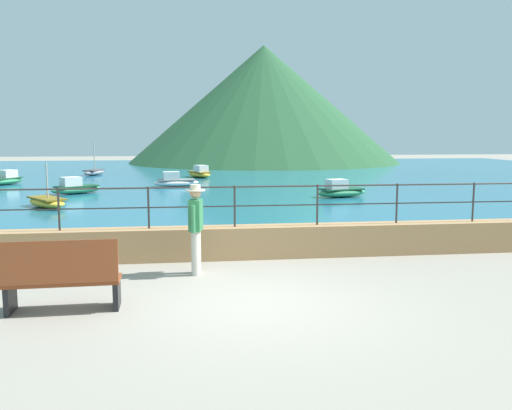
{
  "coord_description": "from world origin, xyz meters",
  "views": [
    {
      "loc": [
        -1.02,
        -8.25,
        2.7
      ],
      "look_at": [
        0.53,
        3.7,
        1.1
      ],
      "focal_mm": 37.49,
      "sensor_mm": 36.0,
      "label": 1
    }
  ],
  "objects_px": {
    "boat_0": "(75,188)",
    "boat_4": "(200,173)",
    "person_walking": "(196,224)",
    "boat_3": "(5,179)",
    "boat_1": "(340,191)",
    "boat_5": "(175,181)",
    "boat_2": "(47,202)",
    "boat_6": "(94,172)",
    "bench_main": "(62,276)"
  },
  "relations": [
    {
      "from": "person_walking",
      "to": "boat_1",
      "type": "xyz_separation_m",
      "value": [
        6.31,
        11.67,
        -0.65
      ]
    },
    {
      "from": "boat_1",
      "to": "boat_2",
      "type": "relative_size",
      "value": 1.03
    },
    {
      "from": "boat_5",
      "to": "boat_6",
      "type": "xyz_separation_m",
      "value": [
        -5.42,
        8.48,
        -0.06
      ]
    },
    {
      "from": "boat_4",
      "to": "boat_5",
      "type": "height_order",
      "value": "same"
    },
    {
      "from": "boat_0",
      "to": "boat_2",
      "type": "distance_m",
      "value": 4.54
    },
    {
      "from": "boat_0",
      "to": "bench_main",
      "type": "bearing_deg",
      "value": -79.49
    },
    {
      "from": "person_walking",
      "to": "boat_2",
      "type": "height_order",
      "value": "person_walking"
    },
    {
      "from": "person_walking",
      "to": "boat_6",
      "type": "xyz_separation_m",
      "value": [
        -6.15,
        25.74,
        -0.71
      ]
    },
    {
      "from": "boat_4",
      "to": "boat_6",
      "type": "distance_m",
      "value": 7.35
    },
    {
      "from": "boat_2",
      "to": "boat_6",
      "type": "relative_size",
      "value": 0.97
    },
    {
      "from": "person_walking",
      "to": "boat_5",
      "type": "xyz_separation_m",
      "value": [
        -0.73,
        17.25,
        -0.65
      ]
    },
    {
      "from": "boat_2",
      "to": "boat_4",
      "type": "height_order",
      "value": "boat_2"
    },
    {
      "from": "boat_4",
      "to": "boat_0",
      "type": "bearing_deg",
      "value": -124.12
    },
    {
      "from": "bench_main",
      "to": "boat_2",
      "type": "distance_m",
      "value": 12.31
    },
    {
      "from": "person_walking",
      "to": "boat_5",
      "type": "height_order",
      "value": "person_walking"
    },
    {
      "from": "bench_main",
      "to": "boat_3",
      "type": "xyz_separation_m",
      "value": [
        -7.64,
        21.46,
        -0.23
      ]
    },
    {
      "from": "boat_2",
      "to": "boat_5",
      "type": "xyz_separation_m",
      "value": [
        4.49,
        7.35,
        0.07
      ]
    },
    {
      "from": "boat_1",
      "to": "boat_2",
      "type": "bearing_deg",
      "value": -171.28
    },
    {
      "from": "boat_3",
      "to": "boat_2",
      "type": "bearing_deg",
      "value": -64.88
    },
    {
      "from": "person_walking",
      "to": "boat_2",
      "type": "distance_m",
      "value": 11.22
    },
    {
      "from": "boat_3",
      "to": "boat_6",
      "type": "height_order",
      "value": "boat_6"
    },
    {
      "from": "boat_3",
      "to": "boat_5",
      "type": "xyz_separation_m",
      "value": [
        8.97,
        -2.22,
        0.0
      ]
    },
    {
      "from": "bench_main",
      "to": "person_walking",
      "type": "xyz_separation_m",
      "value": [
        2.06,
        1.99,
        0.42
      ]
    },
    {
      "from": "boat_1",
      "to": "boat_3",
      "type": "distance_m",
      "value": 17.81
    },
    {
      "from": "boat_0",
      "to": "boat_2",
      "type": "xyz_separation_m",
      "value": [
        -0.11,
        -4.54,
        -0.07
      ]
    },
    {
      "from": "person_walking",
      "to": "boat_0",
      "type": "xyz_separation_m",
      "value": [
        -5.11,
        14.45,
        -0.65
      ]
    },
    {
      "from": "person_walking",
      "to": "boat_3",
      "type": "relative_size",
      "value": 0.72
    },
    {
      "from": "boat_0",
      "to": "boat_5",
      "type": "distance_m",
      "value": 5.2
    },
    {
      "from": "boat_0",
      "to": "boat_5",
      "type": "bearing_deg",
      "value": 32.69
    },
    {
      "from": "boat_0",
      "to": "boat_1",
      "type": "xyz_separation_m",
      "value": [
        11.42,
        -2.77,
        0.0
      ]
    },
    {
      "from": "boat_0",
      "to": "boat_4",
      "type": "relative_size",
      "value": 0.97
    },
    {
      "from": "boat_2",
      "to": "boat_4",
      "type": "distance_m",
      "value": 14.29
    },
    {
      "from": "boat_4",
      "to": "boat_3",
      "type": "bearing_deg",
      "value": -161.48
    },
    {
      "from": "boat_0",
      "to": "boat_4",
      "type": "xyz_separation_m",
      "value": [
        5.75,
        8.49,
        0.0
      ]
    },
    {
      "from": "bench_main",
      "to": "boat_1",
      "type": "bearing_deg",
      "value": 58.51
    },
    {
      "from": "boat_3",
      "to": "boat_1",
      "type": "bearing_deg",
      "value": -25.96
    },
    {
      "from": "boat_4",
      "to": "boat_6",
      "type": "height_order",
      "value": "boat_6"
    },
    {
      "from": "bench_main",
      "to": "boat_5",
      "type": "height_order",
      "value": "bench_main"
    },
    {
      "from": "boat_5",
      "to": "boat_6",
      "type": "bearing_deg",
      "value": 122.58
    },
    {
      "from": "boat_0",
      "to": "boat_5",
      "type": "relative_size",
      "value": 0.99
    },
    {
      "from": "boat_4",
      "to": "boat_6",
      "type": "relative_size",
      "value": 1.0
    },
    {
      "from": "boat_5",
      "to": "boat_6",
      "type": "distance_m",
      "value": 10.07
    },
    {
      "from": "boat_1",
      "to": "boat_5",
      "type": "relative_size",
      "value": 1.02
    },
    {
      "from": "boat_2",
      "to": "boat_4",
      "type": "xyz_separation_m",
      "value": [
        5.87,
        13.03,
        0.07
      ]
    },
    {
      "from": "boat_6",
      "to": "boat_1",
      "type": "bearing_deg",
      "value": -48.46
    },
    {
      "from": "boat_0",
      "to": "boat_6",
      "type": "height_order",
      "value": "boat_6"
    },
    {
      "from": "boat_1",
      "to": "boat_6",
      "type": "relative_size",
      "value": 1.0
    },
    {
      "from": "boat_2",
      "to": "boat_0",
      "type": "bearing_deg",
      "value": 88.59
    },
    {
      "from": "boat_1",
      "to": "boat_5",
      "type": "bearing_deg",
      "value": 141.6
    },
    {
      "from": "bench_main",
      "to": "person_walking",
      "type": "distance_m",
      "value": 2.89
    }
  ]
}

